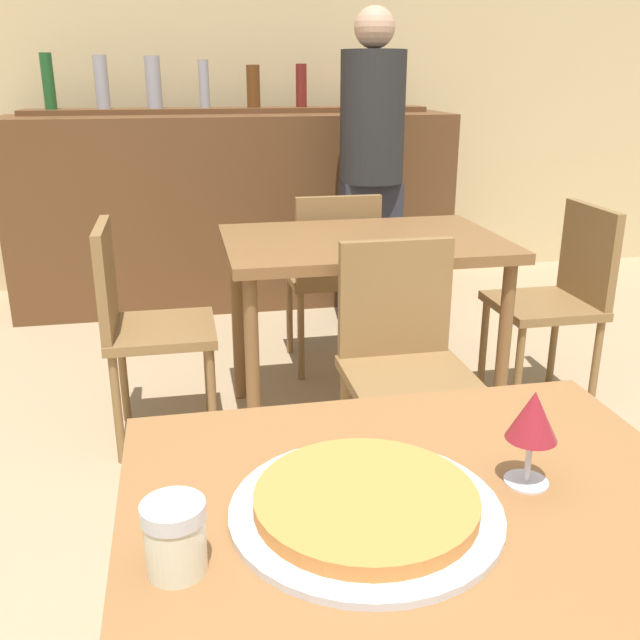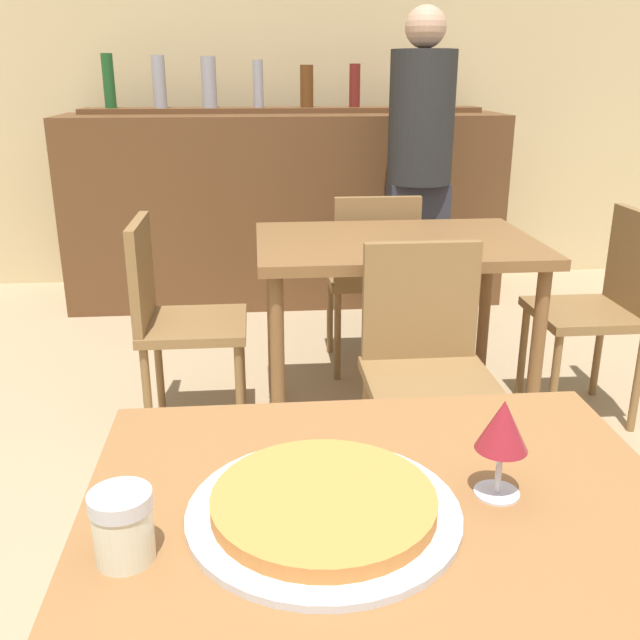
% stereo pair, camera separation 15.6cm
% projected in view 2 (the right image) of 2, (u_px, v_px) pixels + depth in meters
% --- Properties ---
extents(wall_back, '(8.00, 0.05, 2.80)m').
position_uv_depth(wall_back, '(280.00, 66.00, 4.56)').
color(wall_back, '#D1B784').
rests_on(wall_back, ground_plane).
extents(dining_table_near, '(0.91, 0.70, 0.75)m').
position_uv_depth(dining_table_near, '(381.00, 555.00, 1.12)').
color(dining_table_near, brown).
rests_on(dining_table_near, ground_plane).
extents(dining_table_far, '(1.06, 0.72, 0.77)m').
position_uv_depth(dining_table_far, '(396.00, 263.00, 2.73)').
color(dining_table_far, brown).
rests_on(dining_table_far, ground_plane).
extents(bar_counter, '(2.60, 0.56, 1.13)m').
position_uv_depth(bar_counter, '(285.00, 209.00, 4.36)').
color(bar_counter, brown).
rests_on(bar_counter, ground_plane).
extents(bar_back_shelf, '(2.39, 0.24, 0.34)m').
position_uv_depth(bar_back_shelf, '(278.00, 99.00, 4.28)').
color(bar_back_shelf, brown).
rests_on(bar_back_shelf, bar_counter).
extents(chair_far_side_front, '(0.40, 0.40, 0.85)m').
position_uv_depth(chair_far_side_front, '(426.00, 357.00, 2.28)').
color(chair_far_side_front, olive).
rests_on(chair_far_side_front, ground_plane).
extents(chair_far_side_back, '(0.40, 0.40, 0.85)m').
position_uv_depth(chair_far_side_back, '(372.00, 269.00, 3.29)').
color(chair_far_side_back, olive).
rests_on(chair_far_side_back, ground_plane).
extents(chair_far_side_left, '(0.40, 0.40, 0.85)m').
position_uv_depth(chair_far_side_left, '(173.00, 312.00, 2.71)').
color(chair_far_side_left, olive).
rests_on(chair_far_side_left, ground_plane).
extents(chair_far_side_right, '(0.40, 0.40, 0.85)m').
position_uv_depth(chair_far_side_right, '(604.00, 299.00, 2.85)').
color(chair_far_side_right, olive).
rests_on(chair_far_side_right, ground_plane).
extents(pizza_tray, '(0.40, 0.40, 0.04)m').
position_uv_depth(pizza_tray, '(324.00, 506.00, 1.04)').
color(pizza_tray, silver).
rests_on(pizza_tray, dining_table_near).
extents(cheese_shaker, '(0.08, 0.08, 0.10)m').
position_uv_depth(cheese_shaker, '(123.00, 526.00, 0.94)').
color(cheese_shaker, beige).
rests_on(cheese_shaker, dining_table_near).
extents(person_standing, '(0.34, 0.34, 1.68)m').
position_uv_depth(person_standing, '(419.00, 163.00, 3.76)').
color(person_standing, '#2D2D38').
rests_on(person_standing, ground_plane).
extents(wine_glass, '(0.08, 0.08, 0.16)m').
position_uv_depth(wine_glass, '(504.00, 430.00, 1.06)').
color(wine_glass, silver).
rests_on(wine_glass, dining_table_near).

